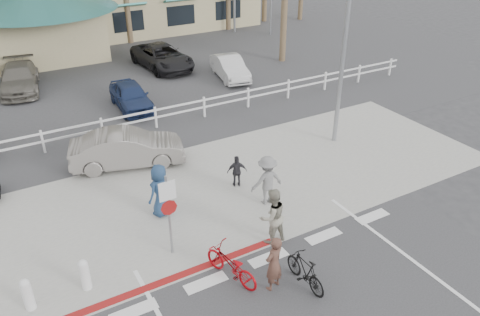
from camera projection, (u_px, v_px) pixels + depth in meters
ground at (280, 271)px, 12.94m from camera, size 140.00×140.00×0.00m
sidewalk_plaza at (208, 193)px, 16.36m from camera, size 22.00×7.00×0.01m
cross_street at (165, 147)px, 19.39m from camera, size 40.00×5.00×0.01m
parking_lot at (102, 80)px, 26.60m from camera, size 50.00×16.00×0.01m
curb_red at (163, 282)px, 12.54m from camera, size 7.00×0.25×0.02m
rail_fence at (158, 117)px, 20.89m from camera, size 29.40×0.16×1.00m
sign_post at (169, 212)px, 12.91m from camera, size 0.50×0.10×2.90m
bollard_0 at (85, 274)px, 12.14m from camera, size 0.26×0.26×0.95m
bollard_1 at (27, 294)px, 11.53m from camera, size 0.26×0.26×0.95m
streetlight_0 at (345, 35)px, 17.77m from camera, size 0.60×2.00×9.00m
bike_red at (231, 265)px, 12.45m from camera, size 1.14×1.92×0.96m
rider_red at (274, 263)px, 12.01m from camera, size 0.69×0.56×1.63m
bike_black at (305, 271)px, 12.26m from camera, size 0.48×1.56×0.93m
rider_black at (272, 216)px, 13.66m from camera, size 0.89×0.70×1.79m
pedestrian_a at (267, 180)px, 15.45m from camera, size 1.16×0.71×1.75m
pedestrian_child at (237, 171)px, 16.51m from camera, size 0.76×0.52×1.20m
pedestrian_b at (160, 190)px, 14.87m from camera, size 1.05×0.90×1.81m
car_white_sedan at (127, 149)px, 17.80m from camera, size 4.50×2.61×1.40m
lot_car_2 at (131, 96)px, 22.75m from camera, size 1.68×3.82×1.28m
lot_car_3 at (230, 68)px, 26.64m from camera, size 2.02×4.01×1.26m
lot_car_4 at (19, 78)px, 24.92m from camera, size 2.61×4.89×1.35m
lot_car_5 at (162, 57)px, 28.25m from camera, size 2.72×5.21×1.40m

